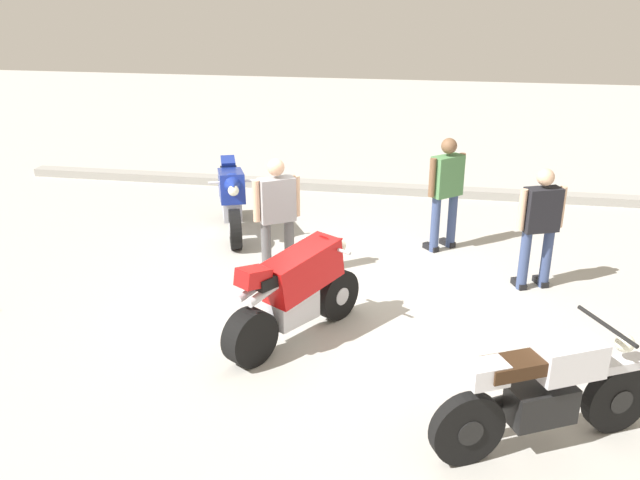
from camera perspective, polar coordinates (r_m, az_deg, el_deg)
The scene contains 8 objects.
ground_plane at distance 8.24m, azimuth 2.18°, elevation -5.24°, with size 40.00×40.00×0.00m, color #ADAAA3.
curb_edge at distance 12.47m, azimuth 5.17°, elevation 4.46°, with size 14.00×0.30×0.15m, color gray.
motorcycle_blue_sportbike at distance 10.31m, azimuth -7.63°, elevation 3.73°, with size 0.95×1.89×1.14m.
motorcycle_red_sportbike at distance 7.14m, azimuth -2.01°, elevation -4.31°, with size 1.21×1.75×1.14m.
motorcycle_silver_cruiser at distance 5.91m, azimuth 18.90°, elevation -12.34°, with size 1.92×1.07×1.09m.
person_in_green_shirt at distance 9.64m, azimuth 10.81°, elevation 4.47°, with size 0.55×0.54×1.66m.
person_in_gray_shirt at distance 8.52m, azimuth -3.73°, elevation 2.39°, with size 0.58×0.49×1.63m.
person_in_black_shirt at distance 8.68m, azimuth 18.42°, elevation 1.42°, with size 0.61×0.44×1.58m.
Camera 1 is at (0.99, -7.30, 3.69)m, focal length 37.12 mm.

